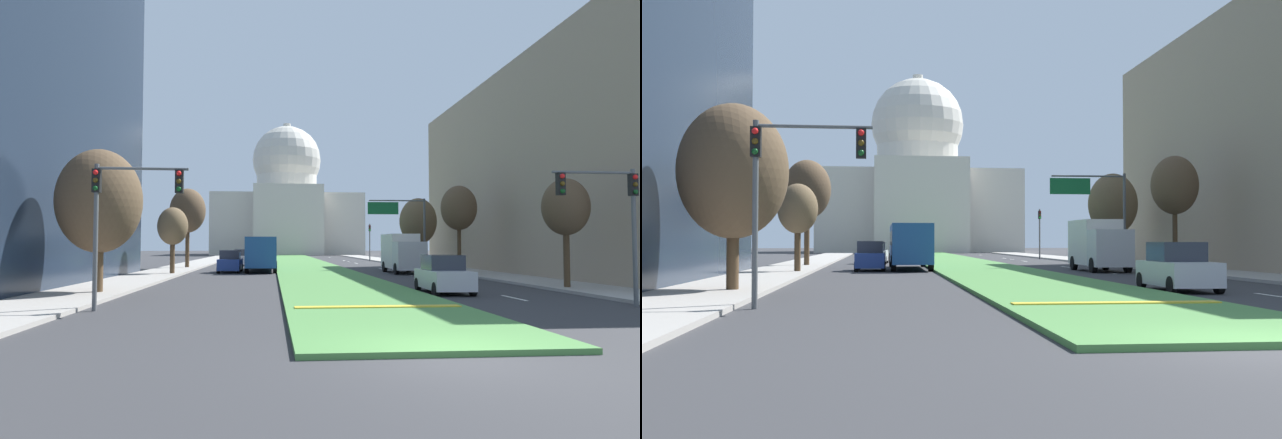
{
  "view_description": "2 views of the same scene",
  "coord_description": "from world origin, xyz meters",
  "views": [
    {
      "loc": [
        -3.76,
        -10.84,
        2.34
      ],
      "look_at": [
        0.68,
        37.37,
        4.6
      ],
      "focal_mm": 30.03,
      "sensor_mm": 36.0,
      "label": 1
    },
    {
      "loc": [
        -6.5,
        -11.85,
        1.86
      ],
      "look_at": [
        -2.14,
        27.04,
        3.03
      ],
      "focal_mm": 40.97,
      "sensor_mm": 36.0,
      "label": 2
    }
  ],
  "objects": [
    {
      "name": "capitol_building",
      "position": [
        0.0,
        115.74,
        11.57
      ],
      "size": [
        33.91,
        26.56,
        31.27
      ],
      "color": "beige",
      "rests_on": "ground_plane"
    },
    {
      "name": "lane_dashes_right",
      "position": [
        6.84,
        46.22,
        0.0
      ],
      "size": [
        0.16,
        75.86,
        0.01
      ],
      "color": "silver",
      "rests_on": "ground_plane"
    },
    {
      "name": "overhead_guide_sign",
      "position": [
        8.18,
        36.46,
        4.63
      ],
      "size": [
        5.32,
        0.2,
        6.5
      ],
      "color": "#515456",
      "rests_on": "ground_plane"
    },
    {
      "name": "sidewalk_right",
      "position": [
        12.42,
        46.58,
        0.07
      ],
      "size": [
        4.0,
        104.81,
        0.15
      ],
      "primitive_type": "cube",
      "color": "#9E9991",
      "rests_on": "ground_plane"
    },
    {
      "name": "street_tree_right_mid",
      "position": [
        10.96,
        29.91,
        5.17
      ],
      "size": [
        2.8,
        2.8,
        6.97
      ],
      "color": "#4C3823",
      "rests_on": "ground_plane"
    },
    {
      "name": "ground_plane",
      "position": [
        0.0,
        58.23,
        0.0
      ],
      "size": [
        260.0,
        260.0,
        0.0
      ],
      "primitive_type": "plane",
      "color": "#333335"
    },
    {
      "name": "sedan_midblock",
      "position": [
        -7.11,
        34.41,
        0.86
      ],
      "size": [
        1.92,
        4.2,
        1.87
      ],
      "color": "navy",
      "rests_on": "ground_plane"
    },
    {
      "name": "traffic_light_near_left",
      "position": [
        -9.08,
        8.67,
        3.8
      ],
      "size": [
        3.34,
        0.35,
        5.2
      ],
      "color": "#515456",
      "rests_on": "ground_plane"
    },
    {
      "name": "grass_median",
      "position": [
        0.0,
        52.4,
        0.07
      ],
      "size": [
        6.52,
        104.81,
        0.14
      ],
      "primitive_type": "cube",
      "color": "#4C8442",
      "rests_on": "ground_plane"
    },
    {
      "name": "street_tree_left_far",
      "position": [
        -11.79,
        41.83,
        5.58
      ],
      "size": [
        3.43,
        3.43,
        7.77
      ],
      "color": "#4C3823",
      "rests_on": "ground_plane"
    },
    {
      "name": "sidewalk_left",
      "position": [
        -12.42,
        46.58,
        0.07
      ],
      "size": [
        4.0,
        104.81,
        0.15
      ],
      "primitive_type": "cube",
      "color": "#9E9991",
      "rests_on": "ground_plane"
    },
    {
      "name": "street_tree_left_mid",
      "position": [
        -11.23,
        30.85,
        3.68
      ],
      "size": [
        2.3,
        2.3,
        5.18
      ],
      "color": "#4C3823",
      "rests_on": "ground_plane"
    },
    {
      "name": "box_truck_delivery",
      "position": [
        7.01,
        32.31,
        1.68
      ],
      "size": [
        2.4,
        6.4,
        3.2
      ],
      "color": "#BCBCC1",
      "rests_on": "ground_plane"
    },
    {
      "name": "sedan_distant",
      "position": [
        -6.85,
        49.08,
        0.84
      ],
      "size": [
        2.12,
        4.65,
        1.81
      ],
      "color": "#BCBCC1",
      "rests_on": "ground_plane"
    },
    {
      "name": "street_tree_right_far",
      "position": [
        10.93,
        41.46,
        4.63
      ],
      "size": [
        3.71,
        3.71,
        6.97
      ],
      "color": "#4C3823",
      "rests_on": "ground_plane"
    },
    {
      "name": "street_tree_left_near",
      "position": [
        -11.72,
        14.85,
        4.34
      ],
      "size": [
        3.87,
        3.87,
        6.78
      ],
      "color": "#4C3823",
      "rests_on": "ground_plane"
    },
    {
      "name": "sedan_lead_stopped",
      "position": [
        4.55,
        14.38,
        0.85
      ],
      "size": [
        2.03,
        4.18,
        1.83
      ],
      "color": "#BCBCC1",
      "rests_on": "ground_plane"
    },
    {
      "name": "city_bus",
      "position": [
        -4.55,
        36.96,
        1.77
      ],
      "size": [
        2.62,
        11.0,
        2.95
      ],
      "color": "#1E4C8C",
      "rests_on": "ground_plane"
    },
    {
      "name": "traffic_light_far_right",
      "position": [
        9.92,
        62.35,
        3.31
      ],
      "size": [
        0.28,
        0.35,
        5.2
      ],
      "color": "#515456",
      "rests_on": "ground_plane"
    },
    {
      "name": "median_curb_nose",
      "position": [
        0.0,
        7.76,
        0.16
      ],
      "size": [
        5.87,
        0.5,
        0.04
      ],
      "primitive_type": "cube",
      "color": "gold",
      "rests_on": "grass_median"
    }
  ]
}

